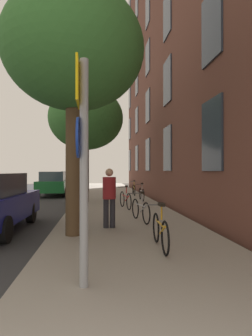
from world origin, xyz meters
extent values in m
plane|color=#332D28|center=(-2.40, 15.00, 0.00)|extent=(41.80, 41.80, 0.00)
cube|color=#2D2D30|center=(-4.50, 15.00, 0.01)|extent=(7.00, 38.00, 0.01)
cube|color=gray|center=(1.10, 15.00, 0.06)|extent=(4.20, 38.00, 0.12)
cube|color=brown|center=(3.70, 14.50, 9.87)|extent=(0.50, 27.00, 19.73)
cube|color=#2D3847|center=(3.42, 7.00, 2.72)|extent=(0.06, 1.35, 2.05)
cube|color=#2D3847|center=(3.42, 12.00, 2.72)|extent=(0.06, 1.35, 2.05)
cube|color=#2D3847|center=(3.42, 17.00, 2.72)|extent=(0.06, 1.35, 2.05)
cube|color=#2D3847|center=(3.42, 22.00, 2.72)|extent=(0.06, 1.35, 2.05)
cube|color=#2D3847|center=(3.42, 27.00, 2.72)|extent=(0.06, 1.35, 2.05)
cube|color=#2D3847|center=(3.42, 7.00, 5.84)|extent=(0.06, 1.35, 2.05)
cube|color=#2D3847|center=(3.42, 12.00, 5.84)|extent=(0.06, 1.35, 2.05)
cube|color=#2D3847|center=(3.42, 17.00, 5.84)|extent=(0.06, 1.35, 2.05)
cube|color=#2D3847|center=(3.42, 22.00, 5.84)|extent=(0.06, 1.35, 2.05)
cube|color=#2D3847|center=(3.42, 27.00, 5.84)|extent=(0.06, 1.35, 2.05)
cube|color=#2D3847|center=(3.42, 12.00, 8.96)|extent=(0.06, 1.35, 2.05)
cube|color=#2D3847|center=(3.42, 17.00, 8.96)|extent=(0.06, 1.35, 2.05)
cube|color=#2D3847|center=(3.42, 22.00, 8.96)|extent=(0.06, 1.35, 2.05)
cube|color=#2D3847|center=(3.42, 27.00, 8.96)|extent=(0.06, 1.35, 2.05)
cube|color=#2D3847|center=(3.42, 17.00, 12.08)|extent=(0.06, 1.35, 2.05)
cube|color=#2D3847|center=(3.42, 22.00, 12.08)|extent=(0.06, 1.35, 2.05)
cube|color=#2D3847|center=(3.42, 27.00, 12.08)|extent=(0.06, 1.35, 2.05)
cube|color=#2D3847|center=(3.42, 22.00, 15.21)|extent=(0.06, 1.35, 2.05)
cube|color=#2D3847|center=(3.42, 27.00, 15.21)|extent=(0.06, 1.35, 2.05)
cube|color=#2D3847|center=(3.42, 27.00, 18.33)|extent=(0.06, 1.35, 2.05)
cylinder|color=gray|center=(0.01, 3.29, 1.68)|extent=(0.12, 0.12, 3.13)
cube|color=yellow|center=(-0.07, 3.29, 2.91)|extent=(0.03, 0.60, 0.60)
cylinder|color=#14339E|center=(-0.07, 3.29, 2.16)|extent=(0.03, 0.56, 0.56)
cylinder|color=black|center=(-0.49, 20.75, 1.83)|extent=(0.12, 0.12, 3.42)
cube|color=black|center=(-0.67, 20.75, 3.09)|extent=(0.20, 0.24, 0.80)
sphere|color=red|center=(-0.78, 20.75, 3.35)|extent=(0.16, 0.16, 0.16)
sphere|color=#523707|center=(-0.78, 20.75, 3.09)|extent=(0.16, 0.16, 0.16)
sphere|color=#083E11|center=(-0.78, 20.75, 2.83)|extent=(0.16, 0.16, 0.16)
cylinder|color=#4C3823|center=(-0.39, 6.39, 1.89)|extent=(0.40, 0.40, 3.53)
ellipsoid|color=#387533|center=(-0.39, 6.39, 4.70)|extent=(3.48, 3.48, 2.96)
cylinder|color=#4C3823|center=(-0.38, 13.67, 1.68)|extent=(0.29, 0.29, 3.12)
ellipsoid|color=#387533|center=(-0.38, 13.67, 4.37)|extent=(3.78, 3.78, 3.21)
torus|color=black|center=(1.48, 5.48, 0.45)|extent=(0.06, 0.65, 0.65)
torus|color=black|center=(1.45, 4.52, 0.45)|extent=(0.06, 0.65, 0.65)
cylinder|color=#C68C19|center=(1.47, 5.00, 0.62)|extent=(0.07, 0.82, 0.04)
cylinder|color=#C68C19|center=(1.46, 4.76, 0.54)|extent=(0.06, 0.49, 0.27)
cylinder|color=#C68C19|center=(1.46, 4.86, 0.87)|extent=(0.04, 0.04, 0.28)
cube|color=black|center=(1.46, 4.86, 1.03)|extent=(0.10, 0.24, 0.06)
cylinder|color=#4C4C4C|center=(1.48, 5.48, 0.95)|extent=(0.42, 0.04, 0.03)
torus|color=black|center=(1.44, 8.51, 0.45)|extent=(0.15, 0.65, 0.66)
torus|color=black|center=(1.62, 7.49, 0.45)|extent=(0.15, 0.65, 0.66)
cylinder|color=#99999E|center=(1.53, 8.00, 0.63)|extent=(0.20, 0.88, 0.04)
cylinder|color=#99999E|center=(1.58, 7.74, 0.55)|extent=(0.14, 0.53, 0.29)
cylinder|color=#99999E|center=(1.56, 7.85, 0.88)|extent=(0.04, 0.04, 0.28)
cube|color=black|center=(1.56, 7.85, 1.04)|extent=(0.10, 0.24, 0.06)
cylinder|color=#4C4C4C|center=(1.44, 8.51, 0.96)|extent=(0.42, 0.10, 0.03)
torus|color=black|center=(1.28, 11.52, 0.46)|extent=(0.15, 0.68, 0.68)
torus|color=black|center=(1.45, 10.48, 0.46)|extent=(0.15, 0.68, 0.68)
cylinder|color=#B21E1E|center=(1.36, 11.00, 0.65)|extent=(0.19, 0.89, 0.04)
cylinder|color=#B21E1E|center=(1.41, 10.74, 0.56)|extent=(0.13, 0.54, 0.29)
cylinder|color=#B21E1E|center=(1.39, 10.84, 0.90)|extent=(0.04, 0.04, 0.28)
cube|color=black|center=(1.39, 10.84, 1.06)|extent=(0.10, 0.24, 0.06)
cylinder|color=#4C4C4C|center=(1.28, 11.52, 0.98)|extent=(0.42, 0.10, 0.03)
torus|color=black|center=(2.54, 14.53, 0.44)|extent=(0.05, 0.65, 0.65)
torus|color=black|center=(2.53, 13.47, 0.44)|extent=(0.05, 0.65, 0.65)
cylinder|color=#99999E|center=(2.53, 14.00, 0.62)|extent=(0.05, 0.90, 0.04)
cylinder|color=#99999E|center=(2.53, 13.74, 0.54)|extent=(0.05, 0.54, 0.29)
cylinder|color=#99999E|center=(2.53, 13.84, 0.87)|extent=(0.04, 0.04, 0.28)
cube|color=black|center=(2.53, 13.84, 1.03)|extent=(0.10, 0.24, 0.06)
cylinder|color=#4C4C4C|center=(2.54, 14.53, 0.95)|extent=(0.42, 0.03, 0.03)
torus|color=black|center=(2.53, 17.52, 0.46)|extent=(0.06, 0.68, 0.67)
torus|color=black|center=(2.50, 16.48, 0.46)|extent=(0.06, 0.68, 0.67)
cylinder|color=#C68C19|center=(2.52, 17.00, 0.64)|extent=(0.08, 0.88, 0.04)
cylinder|color=#C68C19|center=(2.51, 16.74, 0.56)|extent=(0.06, 0.53, 0.29)
cylinder|color=#C68C19|center=(2.51, 16.85, 0.89)|extent=(0.04, 0.04, 0.28)
cube|color=black|center=(2.51, 16.85, 1.05)|extent=(0.10, 0.24, 0.06)
cylinder|color=#4C4C4C|center=(2.53, 17.52, 0.97)|extent=(0.42, 0.05, 0.03)
cylinder|color=#26262D|center=(0.43, 7.16, 0.52)|extent=(0.15, 0.15, 0.80)
cylinder|color=#26262D|center=(0.62, 7.16, 0.52)|extent=(0.15, 0.15, 0.80)
cylinder|color=maroon|center=(0.52, 7.16, 1.22)|extent=(0.51, 0.51, 0.60)
sphere|color=tan|center=(0.52, 7.16, 1.65)|extent=(0.22, 0.22, 0.22)
cylinder|color=black|center=(-1.95, 8.77, 0.33)|extent=(0.22, 0.64, 0.64)
cylinder|color=black|center=(-1.95, 6.16, 0.33)|extent=(0.22, 0.64, 0.64)
cube|color=#19662D|center=(-2.70, 18.63, 0.68)|extent=(1.80, 4.47, 0.70)
cube|color=#384756|center=(-2.70, 18.41, 1.33)|extent=(1.51, 2.50, 0.60)
cylinder|color=black|center=(-3.51, 20.06, 0.33)|extent=(0.22, 0.64, 0.64)
cylinder|color=black|center=(-1.89, 20.06, 0.33)|extent=(0.22, 0.64, 0.64)
cylinder|color=black|center=(-3.51, 17.21, 0.33)|extent=(0.22, 0.64, 0.64)
cylinder|color=black|center=(-1.89, 17.21, 0.33)|extent=(0.22, 0.64, 0.64)
cube|color=black|center=(-2.45, 27.48, 0.68)|extent=(1.86, 4.16, 0.70)
cube|color=#384756|center=(-2.45, 27.27, 1.33)|extent=(1.55, 2.34, 0.60)
cylinder|color=black|center=(-3.27, 28.81, 0.33)|extent=(0.22, 0.64, 0.64)
cylinder|color=black|center=(-1.62, 28.81, 0.33)|extent=(0.22, 0.64, 0.64)
cylinder|color=black|center=(-3.27, 26.15, 0.33)|extent=(0.22, 0.64, 0.64)
cylinder|color=black|center=(-1.62, 26.15, 0.33)|extent=(0.22, 0.64, 0.64)
camera|label=1|loc=(0.19, -0.56, 1.71)|focal=29.68mm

